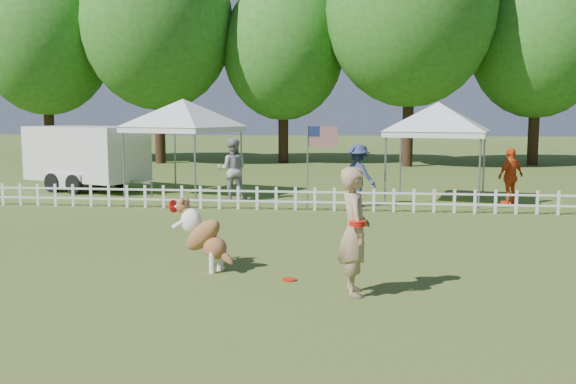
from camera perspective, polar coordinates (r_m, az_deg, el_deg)
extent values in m
plane|color=#35571B|center=(9.63, 0.70, -8.02)|extent=(120.00, 120.00, 0.00)
imported|color=#9E805F|center=(8.85, 5.92, -3.50)|extent=(0.53, 0.71, 1.78)
cylinder|color=red|center=(9.73, 0.12, -7.79)|extent=(0.26, 0.26, 0.02)
imported|color=#95959A|center=(18.39, -4.98, 2.01)|extent=(0.97, 0.82, 1.77)
imported|color=navy|center=(17.19, 6.27, 1.46)|extent=(1.23, 1.14, 1.66)
imported|color=#E64E1B|center=(18.44, 19.17, 1.34)|extent=(0.96, 0.87, 1.57)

